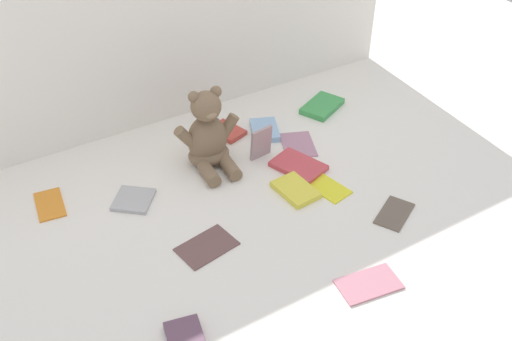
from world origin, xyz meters
TOP-DOWN VIEW (x-y plane):
  - ground_plane at (0.00, 0.00)m, footprint 3.20×3.20m
  - backdrop_drape at (0.00, 0.39)m, footprint 1.50×0.03m
  - teddy_bear at (-0.03, 0.11)m, footprint 0.19×0.17m
  - book_case_0 at (-0.19, -0.18)m, footprint 0.15×0.11m
  - book_case_1 at (0.10, 0.06)m, footprint 0.07×0.02m
  - book_case_2 at (0.08, 0.21)m, footprint 0.10×0.12m
  - book_case_3 at (0.26, -0.32)m, footprint 0.14×0.12m
  - book_case_4 at (0.16, -0.04)m, footprint 0.13×0.16m
  - book_case_5 at (0.22, 0.05)m, footprint 0.13×0.15m
  - book_case_6 at (-0.35, -0.40)m, footprint 0.09×0.11m
  - book_case_7 at (0.10, -0.12)m, footprint 0.09×0.12m
  - book_case_8 at (0.17, 0.16)m, footprint 0.11×0.13m
  - book_case_9 at (0.06, -0.47)m, footprint 0.15×0.10m
  - book_case_10 at (-0.47, 0.16)m, footprint 0.08×0.13m
  - book_case_11 at (0.40, 0.18)m, footprint 0.16×0.14m
  - book_case_12 at (-0.28, 0.06)m, footprint 0.13×0.13m
  - book_case_13 at (0.18, -0.15)m, footprint 0.09×0.12m

SIDE VIEW (x-z plane):
  - ground_plane at x=0.00m, z-range 0.00..0.00m
  - book_case_0 at x=-0.19m, z-range 0.00..0.01m
  - book_case_5 at x=0.22m, z-range 0.00..0.01m
  - book_case_13 at x=0.18m, z-range 0.00..0.01m
  - book_case_3 at x=0.26m, z-range 0.00..0.01m
  - book_case_10 at x=-0.47m, z-range 0.00..0.01m
  - book_case_9 at x=0.06m, z-range 0.00..0.01m
  - book_case_12 at x=-0.28m, z-range 0.00..0.01m
  - book_case_2 at x=0.08m, z-range 0.00..0.01m
  - book_case_4 at x=0.16m, z-range 0.00..0.01m
  - book_case_7 at x=0.10m, z-range 0.00..0.02m
  - book_case_6 at x=-0.35m, z-range 0.00..0.02m
  - book_case_8 at x=0.17m, z-range 0.00..0.02m
  - book_case_11 at x=0.40m, z-range 0.00..0.02m
  - book_case_1 at x=0.10m, z-range 0.00..0.10m
  - teddy_bear at x=-0.03m, z-range -0.03..0.20m
  - backdrop_drape at x=0.00m, z-range 0.00..0.70m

